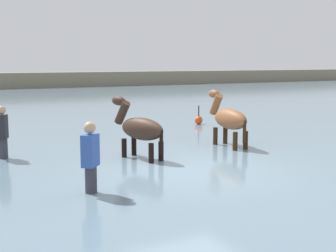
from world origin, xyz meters
The scene contains 7 objects.
ground_plane centered at (0.00, 0.00, 0.00)m, with size 120.00×120.00×0.00m, color #84755B.
water_surface centered at (0.00, 10.00, 0.21)m, with size 90.00×90.00×0.43m, color slate.
horse_lead_dark_bay centered at (-0.45, 1.45, 1.07)m, with size 0.80×1.66×1.81m.
horse_trailing_chestnut centered at (2.21, 1.72, 1.10)m, with size 0.50×1.70×1.86m.
person_onlooker_right centered at (-2.35, -0.66, 0.87)m, with size 0.37×0.37×1.63m.
person_wading_mid centered at (-3.17, 2.96, 0.87)m, with size 0.31×0.37×1.63m.
channel_buoy centered at (3.84, 5.71, 0.58)m, with size 0.29×0.29×0.66m.
Camera 1 is at (-4.81, -7.82, 2.60)m, focal length 49.13 mm.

